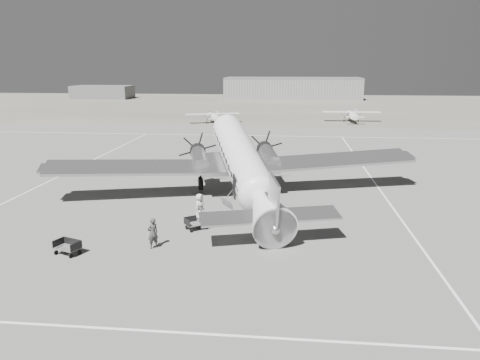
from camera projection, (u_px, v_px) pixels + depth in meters
The scene contains 16 objects.
ground at pixel (228, 221), 32.38m from camera, with size 260.00×260.00×0.00m, color slate.
taxi_line_near at pixel (184, 333), 18.87m from camera, with size 60.00×0.15×0.01m, color silver.
taxi_line_right at pixel (406, 227), 31.18m from camera, with size 0.15×80.00×0.01m, color silver.
taxi_line_left at pixel (52, 180), 43.84m from camera, with size 0.15×60.00×0.01m, color silver.
taxi_line_horizon at pixel (262, 136), 71.00m from camera, with size 90.00×0.15×0.01m, color silver.
grass_infield at pixel (274, 105), 124.11m from camera, with size 260.00×90.00×0.01m, color #686557.
hangar_main at pixel (292, 88), 146.95m from camera, with size 42.00×14.00×6.60m.
shed_secondary at pixel (103, 92), 148.43m from camera, with size 18.00×10.00×4.00m, color #515151.
dc3_airliner at pixel (243, 164), 36.43m from camera, with size 31.10×21.58×5.92m, color #ABABAE, non-canonical shape.
light_plane_left at pixel (213, 118), 85.56m from camera, with size 10.00×8.11×2.08m, color silver, non-canonical shape.
light_plane_right at pixel (351, 116), 87.69m from camera, with size 10.81×8.77×2.24m, color silver, non-canonical shape.
baggage_cart_near at pixel (196, 223), 30.63m from camera, with size 1.49×1.05×0.84m, color #515151, non-canonical shape.
baggage_cart_far at pixel (67, 247), 26.57m from camera, with size 1.48×1.05×0.84m, color #515151, non-canonical shape.
ground_crew at pixel (153, 233), 27.39m from camera, with size 0.67×0.44×1.85m, color #323232.
ramp_agent at pixel (201, 215), 30.99m from camera, with size 0.80×0.62×1.64m, color #B1B1AE.
passenger at pixel (200, 207), 32.45m from camera, with size 0.91×0.59×1.86m, color beige.
Camera 1 is at (3.97, -30.51, 10.54)m, focal length 35.00 mm.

